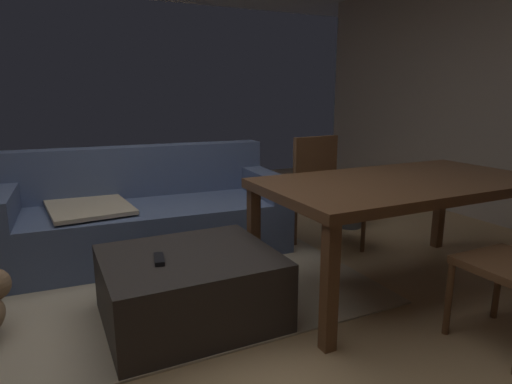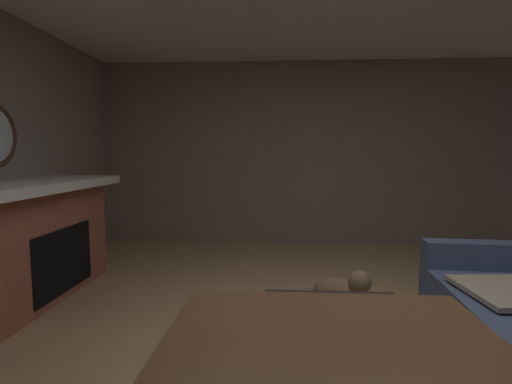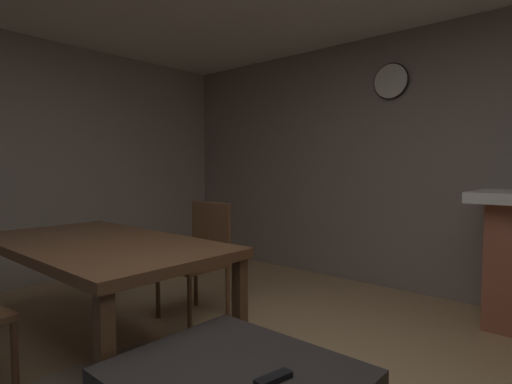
{
  "view_description": "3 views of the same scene",
  "coord_description": "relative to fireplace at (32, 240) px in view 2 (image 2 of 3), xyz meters",
  "views": [
    {
      "loc": [
        -0.58,
        -2.33,
        1.29
      ],
      "look_at": [
        0.28,
        -0.57,
        0.84
      ],
      "focal_mm": 30.63,
      "sensor_mm": 36.0,
      "label": 1
    },
    {
      "loc": [
        2.01,
        -0.41,
        1.27
      ],
      "look_at": [
        -0.16,
        -0.55,
        1.06
      ],
      "focal_mm": 26.87,
      "sensor_mm": 36.0,
      "label": 2
    },
    {
      "loc": [
        -1.01,
        1.04,
        1.22
      ],
      "look_at": [
        0.31,
        -0.48,
        1.1
      ],
      "focal_mm": 28.17,
      "sensor_mm": 36.0,
      "label": 3
    }
  ],
  "objects": [
    {
      "name": "tv_remote",
      "position": [
        1.05,
        2.44,
        -0.11
      ],
      "size": [
        0.08,
        0.17,
        0.02
      ],
      "primitive_type": "cube",
      "rotation": [
        0.0,
        0.0,
        -0.19
      ],
      "color": "black",
      "rests_on": "ottoman_coffee_table"
    },
    {
      "name": "small_dog",
      "position": [
        0.16,
        2.65,
        -0.34
      ],
      "size": [
        0.42,
        0.48,
        0.33
      ],
      "color": "#8C6B4C",
      "rests_on": "ground"
    },
    {
      "name": "fireplace",
      "position": [
        0.0,
        0.0,
        0.0
      ],
      "size": [
        1.83,
        0.76,
        1.04
      ],
      "color": "#9E5642",
      "rests_on": "ground"
    },
    {
      "name": "wall_left",
      "position": [
        -2.34,
        2.57,
        0.75
      ],
      "size": [
        0.12,
        6.29,
        2.55
      ],
      "primitive_type": "cube",
      "color": "gray",
      "rests_on": "ground"
    },
    {
      "name": "ottoman_coffee_table",
      "position": [
        1.23,
        2.47,
        -0.33
      ],
      "size": [
        0.94,
        0.81,
        0.4
      ],
      "primitive_type": "cube",
      "color": "#2D2826",
      "rests_on": "ground"
    }
  ]
}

